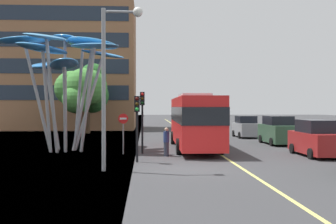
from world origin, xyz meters
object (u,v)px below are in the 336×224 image
at_px(car_parked_far, 278,131).
at_px(street_lamp, 113,65).
at_px(red_bus, 194,119).
at_px(traffic_light_kerb_near, 137,114).
at_px(traffic_light_kerb_far, 142,109).
at_px(car_parked_mid, 317,139).
at_px(no_entry_sign, 123,127).
at_px(pedestrian, 166,142).
at_px(leaf_sculpture, 65,55).
at_px(car_side_street, 246,127).

xyz_separation_m(car_parked_far, street_lamp, (-11.39, -11.78, 3.65)).
height_order(red_bus, traffic_light_kerb_near, red_bus).
height_order(traffic_light_kerb_far, car_parked_mid, traffic_light_kerb_far).
relative_size(traffic_light_kerb_near, no_entry_sign, 1.39).
xyz_separation_m(car_parked_mid, street_lamp, (-11.23, -4.60, 3.69)).
height_order(traffic_light_kerb_near, street_lamp, street_lamp).
relative_size(car_parked_mid, street_lamp, 0.60).
bearing_deg(pedestrian, no_entry_sign, 153.71).
height_order(red_bus, leaf_sculpture, leaf_sculpture).
xyz_separation_m(leaf_sculpture, traffic_light_kerb_near, (4.77, -5.92, -3.72)).
bearing_deg(pedestrian, car_side_street, 59.17).
bearing_deg(no_entry_sign, car_side_street, 49.17).
height_order(leaf_sculpture, car_parked_mid, leaf_sculpture).
bearing_deg(car_parked_far, red_bus, -156.76).
bearing_deg(traffic_light_kerb_far, no_entry_sign, -176.42).
height_order(traffic_light_kerb_far, car_parked_far, traffic_light_kerb_far).
bearing_deg(leaf_sculpture, traffic_light_kerb_far, -23.43).
distance_m(traffic_light_kerb_far, street_lamp, 6.74).
relative_size(car_parked_far, no_entry_sign, 1.81).
relative_size(leaf_sculpture, car_parked_far, 1.98).
height_order(red_bus, car_side_street, red_bus).
distance_m(traffic_light_kerb_far, car_parked_mid, 10.30).
height_order(car_parked_mid, street_lamp, street_lamp).
distance_m(car_side_street, pedestrian, 15.70).
distance_m(red_bus, car_side_street, 11.35).
relative_size(pedestrian, no_entry_sign, 0.68).
height_order(car_parked_far, pedestrian, car_parked_far).
height_order(street_lamp, pedestrian, street_lamp).
bearing_deg(no_entry_sign, street_lamp, -90.74).
distance_m(traffic_light_kerb_near, car_side_street, 18.68).
height_order(red_bus, car_parked_mid, red_bus).
bearing_deg(car_side_street, pedestrian, -120.83).
xyz_separation_m(leaf_sculpture, car_parked_far, (15.17, 3.27, -5.15)).
bearing_deg(pedestrian, car_parked_mid, -2.72).
relative_size(traffic_light_kerb_far, car_parked_mid, 0.86).
xyz_separation_m(pedestrian, no_entry_sign, (-2.52, 1.25, 0.80)).
xyz_separation_m(leaf_sculpture, car_parked_mid, (15.02, -3.90, -5.19)).
relative_size(red_bus, traffic_light_kerb_near, 3.41).
xyz_separation_m(traffic_light_kerb_near, car_side_street, (9.67, 15.91, -1.51)).
bearing_deg(traffic_light_kerb_far, leaf_sculpture, 156.57).
distance_m(car_parked_mid, no_entry_sign, 11.29).
relative_size(traffic_light_kerb_far, car_parked_far, 0.85).
xyz_separation_m(red_bus, car_parked_far, (6.70, 2.88, -1.00)).
bearing_deg(red_bus, car_parked_mid, -33.28).
height_order(leaf_sculpture, car_parked_far, leaf_sculpture).
distance_m(car_parked_far, car_side_street, 6.76).
bearing_deg(red_bus, pedestrian, -118.21).
bearing_deg(car_side_street, traffic_light_kerb_far, -127.78).
height_order(car_parked_mid, car_parked_far, car_parked_far).
relative_size(red_bus, traffic_light_kerb_far, 3.09).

